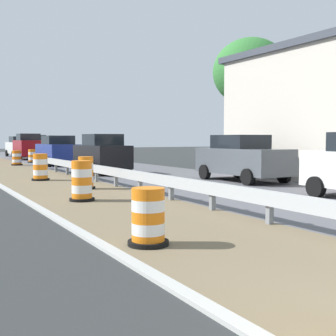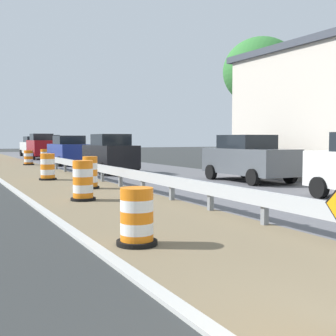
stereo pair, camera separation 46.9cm
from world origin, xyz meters
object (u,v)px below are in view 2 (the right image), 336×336
at_px(traffic_barrel_close, 83,182).
at_px(traffic_barrel_farther, 29,158).
at_px(car_trailing_near_lane, 51,145).
at_px(traffic_barrel_nearest, 137,219).
at_px(car_lead_far_lane, 69,150).
at_px(car_mid_far_lane, 248,158).
at_px(traffic_barrel_farthest, 44,156).
at_px(traffic_barrel_mid, 90,174).
at_px(traffic_barrel_far, 48,168).
at_px(car_distant_b, 33,146).
at_px(car_trailing_far_lane, 110,154).
at_px(car_lead_near_lane, 41,146).

relative_size(traffic_barrel_close, traffic_barrel_farther, 1.17).
bearing_deg(car_trailing_near_lane, traffic_barrel_nearest, -10.70).
bearing_deg(car_lead_far_lane, car_trailing_near_lane, -9.94).
distance_m(traffic_barrel_close, car_mid_far_lane, 8.09).
bearing_deg(car_lead_far_lane, traffic_barrel_farther, 60.45).
bearing_deg(traffic_barrel_farthest, traffic_barrel_farther, -118.65).
bearing_deg(traffic_barrel_farthest, car_mid_far_lane, -76.72).
height_order(traffic_barrel_mid, car_mid_far_lane, car_mid_far_lane).
relative_size(traffic_barrel_nearest, traffic_barrel_far, 0.85).
height_order(traffic_barrel_nearest, car_lead_far_lane, car_lead_far_lane).
distance_m(traffic_barrel_nearest, car_trailing_near_lane, 44.61).
bearing_deg(traffic_barrel_farthest, car_distant_b, 83.87).
bearing_deg(traffic_barrel_far, traffic_barrel_farthest, 79.09).
distance_m(traffic_barrel_far, traffic_barrel_farthest, 14.77).
bearing_deg(traffic_barrel_farthest, traffic_barrel_mid, -96.64).
xyz_separation_m(traffic_barrel_nearest, car_trailing_near_lane, (8.09, 43.86, 0.65)).
distance_m(traffic_barrel_far, car_trailing_near_lane, 32.13).
xyz_separation_m(traffic_barrel_far, car_lead_far_lane, (3.52, 10.20, 0.47)).
relative_size(traffic_barrel_close, car_trailing_far_lane, 0.28).
height_order(car_lead_near_lane, car_trailing_near_lane, car_lead_near_lane).
bearing_deg(car_trailing_near_lane, traffic_barrel_close, -11.16).
bearing_deg(traffic_barrel_mid, traffic_barrel_farther, 88.10).
relative_size(car_trailing_near_lane, car_trailing_far_lane, 1.05).
xyz_separation_m(traffic_barrel_close, car_lead_far_lane, (3.96, 17.05, 0.46)).
bearing_deg(car_mid_far_lane, car_trailing_near_lane, -179.46).
distance_m(traffic_barrel_far, car_distant_b, 26.18).
xyz_separation_m(traffic_barrel_farther, car_mid_far_lane, (6.11, -15.90, 0.52)).
bearing_deg(traffic_barrel_far, traffic_barrel_farther, 84.28).
distance_m(traffic_barrel_nearest, traffic_barrel_mid, 8.66).
distance_m(car_lead_near_lane, car_mid_far_lane, 24.48).
bearing_deg(car_trailing_near_lane, car_mid_far_lane, 0.28).
height_order(traffic_barrel_close, traffic_barrel_far, traffic_barrel_close).
height_order(car_lead_near_lane, car_mid_far_lane, car_lead_near_lane).
relative_size(car_lead_far_lane, car_mid_far_lane, 0.96).
xyz_separation_m(car_mid_far_lane, car_distant_b, (-3.24, 30.27, 0.03)).
distance_m(car_lead_far_lane, car_trailing_far_lane, 7.94).
bearing_deg(traffic_barrel_close, car_mid_far_lane, 17.69).
relative_size(traffic_barrel_far, traffic_barrel_farther, 1.15).
height_order(car_trailing_near_lane, car_trailing_far_lane, car_trailing_near_lane).
height_order(traffic_barrel_far, car_distant_b, car_distant_b).
bearing_deg(traffic_barrel_nearest, traffic_barrel_far, 84.68).
bearing_deg(car_distant_b, traffic_barrel_mid, 172.01).
relative_size(traffic_barrel_mid, traffic_barrel_far, 1.01).
height_order(traffic_barrel_farther, car_lead_far_lane, car_lead_far_lane).
distance_m(car_lead_near_lane, car_trailing_far_lane, 17.55).
distance_m(traffic_barrel_farthest, car_trailing_far_lane, 12.28).
xyz_separation_m(traffic_barrel_close, car_distant_b, (4.46, 32.73, 0.47)).
bearing_deg(car_lead_near_lane, car_trailing_near_lane, -15.72).
relative_size(traffic_barrel_far, car_lead_near_lane, 0.28).
bearing_deg(car_trailing_far_lane, traffic_barrel_mid, 154.49).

